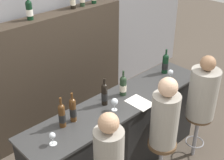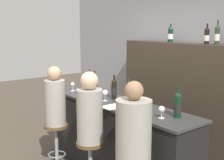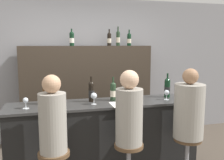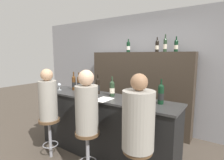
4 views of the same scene
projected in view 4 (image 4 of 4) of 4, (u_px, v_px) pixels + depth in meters
The scene contains 21 objects.
wall_back at pixel (143, 71), 4.06m from camera, with size 6.40×0.05×2.60m.
bar_counter at pixel (102, 126), 2.90m from camera, with size 2.48×0.58×1.02m.
back_bar_cabinet at pixel (138, 91), 3.94m from camera, with size 2.32×0.28×1.74m.
wine_bottle_counter_0 at pixel (74, 83), 3.29m from camera, with size 0.07×0.07×0.35m.
wine_bottle_counter_1 at pixel (79, 83), 3.21m from camera, with size 0.07×0.07×0.34m.
wine_bottle_counter_2 at pixel (98, 86), 2.97m from camera, with size 0.07×0.07×0.33m.
wine_bottle_counter_3 at pixel (112, 88), 2.80m from camera, with size 0.08×0.08×0.32m.
wine_bottle_counter_4 at pixel (161, 94), 2.36m from camera, with size 0.08×0.08×0.34m.
wine_bottle_backbar_0 at pixel (128, 47), 3.94m from camera, with size 0.08×0.08×0.29m.
wine_bottle_backbar_1 at pixel (157, 46), 3.57m from camera, with size 0.07×0.07×0.29m.
wine_bottle_backbar_2 at pixel (165, 45), 3.47m from camera, with size 0.07×0.07×0.34m.
wine_bottle_backbar_3 at pixel (176, 46), 3.36m from camera, with size 0.07×0.07×0.29m.
wine_glass_0 at pixel (59, 85), 3.30m from camera, with size 0.07×0.07×0.13m.
wine_glass_1 at pixel (92, 89), 2.84m from camera, with size 0.08×0.08×0.15m.
wine_glass_2 at pixel (150, 99), 2.28m from camera, with size 0.07×0.07×0.14m.
tasting_menu at pixel (103, 99), 2.60m from camera, with size 0.21×0.30×0.00m.
bar_stool_left at pixel (50, 128), 2.84m from camera, with size 0.33×0.33×0.65m.
guest_seated_left at pixel (48, 97), 2.77m from camera, with size 0.28×0.28×0.81m.
bar_stool_middle at pixel (87, 142), 2.38m from camera, with size 0.33×0.33×0.65m.
guest_seated_middle at pixel (87, 105), 2.31m from camera, with size 0.30×0.30×0.84m.
guest_seated_right at pixel (138, 118), 1.89m from camera, with size 0.35×0.35×0.84m.
Camera 4 is at (1.69, -1.92, 1.69)m, focal length 28.00 mm.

